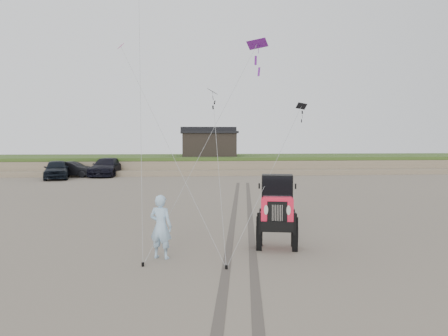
% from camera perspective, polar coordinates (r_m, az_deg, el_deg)
% --- Properties ---
extents(ground, '(160.00, 160.00, 0.00)m').
position_cam_1_polar(ground, '(13.92, -1.49, -11.59)').
color(ground, '#6B6054').
rests_on(ground, ground).
extents(dune_ridge, '(160.00, 14.25, 1.73)m').
position_cam_1_polar(dune_ridge, '(50.98, -4.32, 0.58)').
color(dune_ridge, '#7A6B54').
rests_on(dune_ridge, ground).
extents(cabin, '(6.40, 5.40, 3.35)m').
position_cam_1_polar(cabin, '(50.48, -2.05, 3.30)').
color(cabin, black).
rests_on(cabin, dune_ridge).
extents(truck_a, '(3.15, 5.54, 1.78)m').
position_cam_1_polar(truck_a, '(43.16, -21.01, -0.16)').
color(truck_a, black).
rests_on(truck_a, ground).
extents(truck_b, '(4.77, 2.52, 1.49)m').
position_cam_1_polar(truck_b, '(44.80, -19.20, -0.16)').
color(truck_b, black).
rests_on(truck_b, ground).
extents(truck_c, '(3.11, 6.38, 1.79)m').
position_cam_1_polar(truck_c, '(45.05, -15.06, 0.13)').
color(truck_c, black).
rests_on(truck_c, ground).
extents(jeep, '(3.35, 5.71, 1.99)m').
position_cam_1_polar(jeep, '(14.86, 6.94, -6.69)').
color(jeep, '#F11C3C').
rests_on(jeep, ground).
extents(man, '(0.85, 0.72, 1.99)m').
position_cam_1_polar(man, '(13.73, -8.25, -7.59)').
color(man, '#92C6E3').
rests_on(man, ground).
extents(kite_flock, '(8.37, 7.16, 9.40)m').
position_cam_1_polar(kite_flock, '(22.16, -0.36, 17.82)').
color(kite_flock, '#C31877').
rests_on(kite_flock, ground).
extents(stake_main, '(0.08, 0.08, 0.12)m').
position_cam_1_polar(stake_main, '(13.19, -10.55, -12.27)').
color(stake_main, black).
rests_on(stake_main, ground).
extents(stake_aux, '(0.08, 0.08, 0.12)m').
position_cam_1_polar(stake_aux, '(12.71, 0.31, -12.83)').
color(stake_aux, black).
rests_on(stake_aux, ground).
extents(tire_tracks, '(5.22, 29.74, 0.01)m').
position_cam_1_polar(tire_tracks, '(21.90, 2.35, -5.89)').
color(tire_tracks, '#4C443D').
rests_on(tire_tracks, ground).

